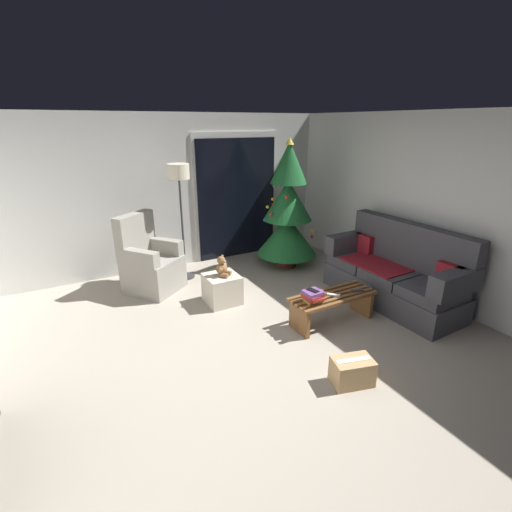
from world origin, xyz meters
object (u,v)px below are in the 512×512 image
Objects in this scene: book_stack at (313,296)px; cell_phone at (313,290)px; armchair at (150,264)px; floor_lamp at (179,183)px; remote_graphite at (358,290)px; teddy_bear_chestnut at (222,267)px; christmas_tree at (288,212)px; cardboard_box_taped_mid_floor at (352,371)px; coffee_table at (332,304)px; remote_white at (334,295)px; couch at (395,274)px; ottoman at (222,289)px.

cell_phone is at bearing 112.70° from book_stack.
floor_lamp reaches higher than armchair.
remote_graphite is 1.08× the size of cell_phone.
book_stack is at bearing -61.08° from teddy_bear_chestnut.
remote_graphite is at bearing -57.52° from floor_lamp.
christmas_tree is 4.96× the size of cardboard_box_taped_mid_floor.
floor_lamp is (-1.70, 0.35, 0.56)m from christmas_tree.
christmas_tree reaches higher than book_stack.
cell_phone is 2.15m from christmas_tree.
floor_lamp is at bearing 96.58° from cell_phone.
floor_lamp is at bearing 18.17° from armchair.
remote_graphite is 1.32m from cardboard_box_taped_mid_floor.
book_stack reaches higher than coffee_table.
teddy_bear_chestnut is at bearing 85.00° from remote_white.
armchair is at bearing 123.91° from book_stack.
armchair is at bearing 176.12° from christmas_tree.
remote_white is 1.14m from cardboard_box_taped_mid_floor.
floor_lamp is at bearing 99.74° from cardboard_box_taped_mid_floor.
book_stack is at bearing -177.07° from couch.
armchair reaches higher than ottoman.
armchair reaches higher than teddy_bear_chestnut.
couch is at bearing -73.04° from christmas_tree.
couch is 1.78× the size of coffee_table.
remote_graphite reaches higher than cardboard_box_taped_mid_floor.
armchair reaches higher than cardboard_box_taped_mid_floor.
coffee_table is 0.38m from book_stack.
cardboard_box_taped_mid_floor is (0.55, -3.22, -1.38)m from floor_lamp.
armchair is 2.57× the size of ottoman.
armchair is at bearing 129.52° from ottoman.
christmas_tree is 1.20× the size of floor_lamp.
remote_graphite is at bearing -42.85° from ottoman.
remote_white is at bearing -15.24° from cell_phone.
teddy_bear_chestnut is at bearing 118.92° from book_stack.
cardboard_box_taped_mid_floor is at bearing -69.46° from armchair.
book_stack is 2.62m from floor_lamp.
ottoman reaches higher than coffee_table.
couch is at bearing -57.62° from remote_graphite.
couch reaches higher than remote_white.
couch is at bearing -40.53° from remote_white.
armchair is (-2.84, 1.99, 0.00)m from couch.
christmas_tree is (-0.56, 1.84, 0.54)m from couch.
book_stack is at bearing -175.42° from coffee_table.
couch is 2.36m from teddy_bear_chestnut.
cell_phone is 1.36m from ottoman.
floor_lamp reaches higher than cell_phone.
floor_lamp is 6.25× the size of teddy_bear_chestnut.
floor_lamp reaches higher than cardboard_box_taped_mid_floor.
remote_white is at bearing 59.63° from cardboard_box_taped_mid_floor.
teddy_bear_chestnut is 0.66× the size of cardboard_box_taped_mid_floor.
floor_lamp reaches higher than remote_graphite.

